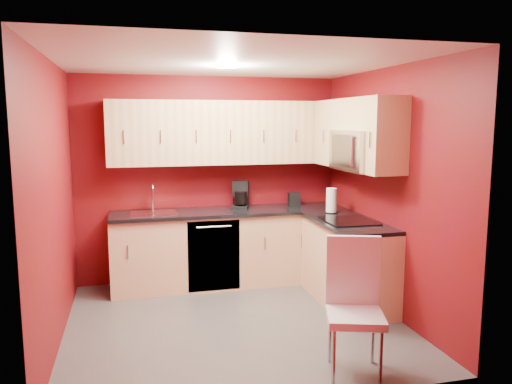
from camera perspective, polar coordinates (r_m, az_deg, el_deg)
name	(u,v)px	position (r m, az deg, el deg)	size (l,w,h in m)	color
floor	(235,323)	(5.07, -2.44, -14.68)	(3.20, 3.20, 0.00)	#484543
ceiling	(233,62)	(4.70, -2.63, 14.67)	(3.20, 3.20, 0.00)	white
wall_back	(209,179)	(6.19, -5.36, 1.47)	(3.20, 3.20, 0.00)	#610E09
wall_front	(280,230)	(3.29, 2.79, -4.40)	(3.20, 3.20, 0.00)	#610E09
wall_left	(54,204)	(4.68, -22.12, -1.26)	(3.00, 3.00, 0.00)	#610E09
wall_right	(387,191)	(5.28, 14.71, 0.09)	(3.00, 3.00, 0.00)	#610E09
base_cabinets_back	(230,248)	(6.08, -2.94, -6.44)	(2.80, 0.60, 0.87)	#E6B583
base_cabinets_right	(347,263)	(5.54, 10.40, -8.04)	(0.60, 1.30, 0.87)	#E6B583
countertop_back	(230,212)	(5.97, -2.95, -2.25)	(2.80, 0.63, 0.04)	black
countertop_right	(348,223)	(5.41, 10.44, -3.46)	(0.63, 1.27, 0.04)	black
upper_cabinets_back	(227,133)	(6.01, -3.28, 6.79)	(2.80, 0.35, 0.75)	tan
upper_cabinets_right	(354,128)	(5.55, 11.14, 7.19)	(0.35, 1.55, 0.75)	tan
microwave	(361,150)	(5.32, 11.88, 4.68)	(0.42, 0.76, 0.42)	silver
cooktop	(349,221)	(5.37, 10.56, -3.27)	(0.50, 0.55, 0.01)	black
sink	(153,210)	(5.87, -11.64, -2.04)	(0.52, 0.42, 0.35)	silver
dishwasher_front	(214,256)	(5.76, -4.83, -7.28)	(0.60, 0.02, 0.82)	black
downlight	(227,67)	(4.99, -3.35, 14.11)	(0.20, 0.20, 0.01)	white
coffee_maker	(240,195)	(6.07, -1.84, -0.32)	(0.19, 0.26, 0.32)	black
napkin_holder	(294,199)	(6.31, 4.38, -0.81)	(0.14, 0.14, 0.15)	black
paper_towel	(331,200)	(5.83, 8.62, -0.97)	(0.16, 0.16, 0.28)	white
dining_chair	(355,309)	(4.02, 11.26, -12.95)	(0.43, 0.45, 1.06)	silver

